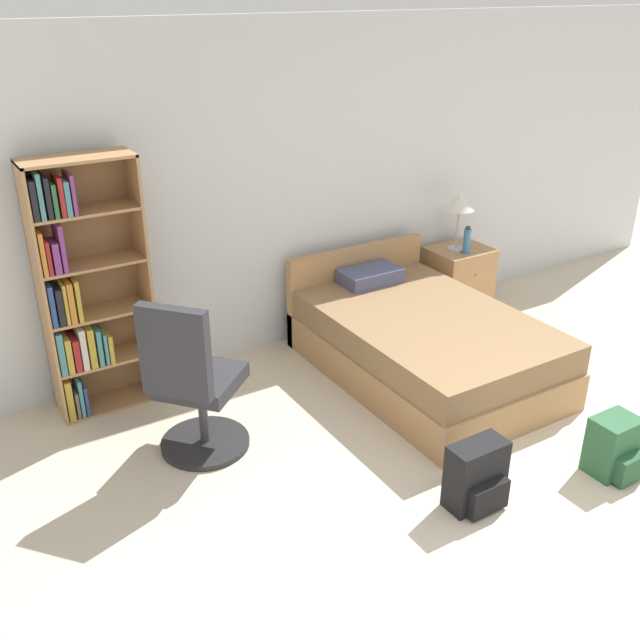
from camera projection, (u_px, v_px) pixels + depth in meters
ground_plane at (599, 567)px, 3.76m from camera, size 14.00×14.00×0.00m
wall_back at (294, 189)px, 5.69m from camera, size 9.00×0.06×2.60m
bookshelf at (82, 293)px, 4.82m from camera, size 0.72×0.31×1.81m
bed at (420, 341)px, 5.54m from camera, size 1.33×2.02×0.77m
office_chair at (193, 388)px, 4.46m from camera, size 0.72×0.71×1.13m
nightstand at (457, 280)px, 6.60m from camera, size 0.53×0.48×0.61m
table_lamp at (460, 203)px, 6.25m from camera, size 0.27×0.27×0.53m
water_bottle at (467, 241)px, 6.31m from camera, size 0.06×0.06×0.25m
backpack_green at (614, 447)px, 4.42m from camera, size 0.28×0.29×0.38m
backpack_black at (477, 477)px, 4.14m from camera, size 0.35×0.24×0.41m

